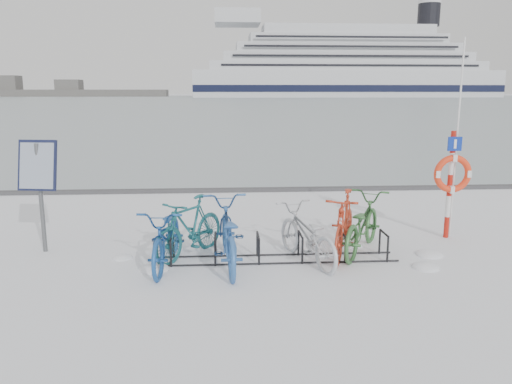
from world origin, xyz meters
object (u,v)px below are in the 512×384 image
(lifebuoy_station, at_px, (452,174))
(cruise_ferry, at_px, (343,70))
(bike_rack, at_px, (279,250))
(info_board, at_px, (38,172))

(lifebuoy_station, distance_m, cruise_ferry, 223.86)
(lifebuoy_station, relative_size, cruise_ferry, 0.03)
(lifebuoy_station, xyz_separation_m, cruise_ferry, (49.75, 217.99, 10.85))
(cruise_ferry, bearing_deg, bike_rack, -103.64)
(lifebuoy_station, bearing_deg, info_board, -177.46)
(lifebuoy_station, height_order, cruise_ferry, cruise_ferry)
(info_board, bearing_deg, cruise_ferry, 83.83)
(bike_rack, distance_m, lifebuoy_station, 3.74)
(bike_rack, height_order, info_board, info_board)
(bike_rack, relative_size, info_board, 2.00)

